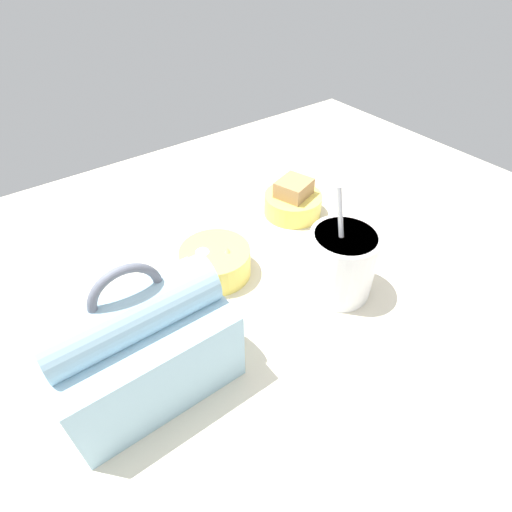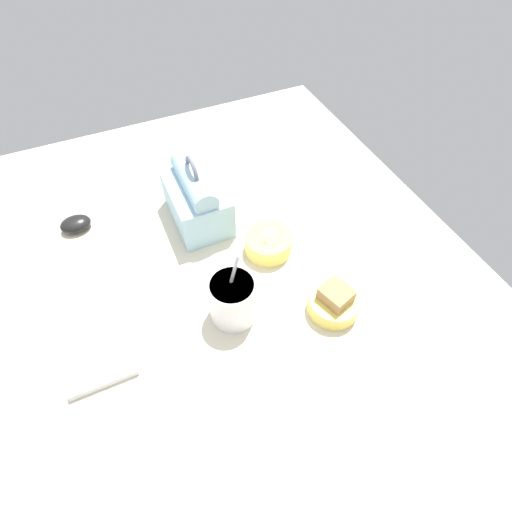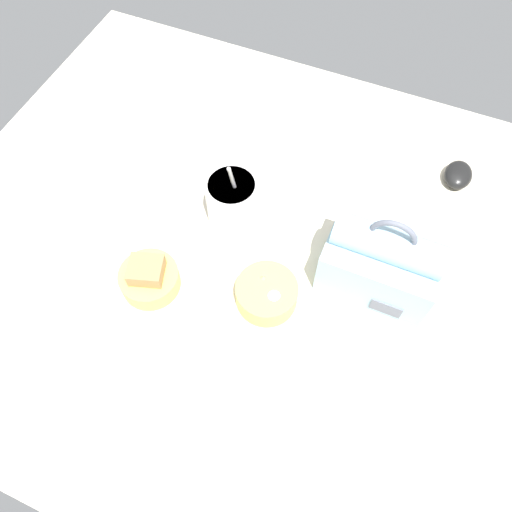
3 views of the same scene
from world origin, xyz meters
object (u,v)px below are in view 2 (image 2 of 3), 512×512
bento_bowl_sandwich (334,302)px  computer_mouse (75,224)px  keyboard (87,305)px  lunch_bag (197,198)px  bento_bowl_snacks (268,243)px  soup_cup (233,299)px

bento_bowl_sandwich → computer_mouse: (47.94, 47.73, -0.97)cm
keyboard → lunch_bag: (16.05, -31.52, 6.05)cm
keyboard → bento_bowl_sandwich: bearing=-114.6°
computer_mouse → bento_bowl_snacks: bearing=-122.4°
soup_cup → bento_bowl_snacks: size_ratio=1.58×
keyboard → bento_bowl_snacks: (-1.25, -43.42, 1.53)cm
lunch_bag → keyboard: bearing=117.0°
soup_cup → computer_mouse: bearing=34.6°
keyboard → soup_cup: (-14.57, -28.95, 4.63)cm
lunch_bag → soup_cup: size_ratio=1.12×
lunch_bag → bento_bowl_snacks: 21.47cm
lunch_bag → bento_bowl_snacks: lunch_bag is taller
keyboard → bento_bowl_sandwich: bento_bowl_sandwich is taller
soup_cup → computer_mouse: soup_cup is taller
soup_cup → bento_bowl_snacks: 19.91cm
lunch_bag → bento_bowl_sandwich: lunch_bag is taller
keyboard → lunch_bag: bearing=-63.0°
bento_bowl_sandwich → bento_bowl_snacks: size_ratio=0.98×
bento_bowl_snacks → keyboard: bearing=88.3°
lunch_bag → bento_bowl_sandwich: (-38.56, -17.61, -4.38)cm
lunch_bag → bento_bowl_snacks: (-17.30, -11.89, -4.53)cm
bento_bowl_sandwich → computer_mouse: bearing=44.9°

